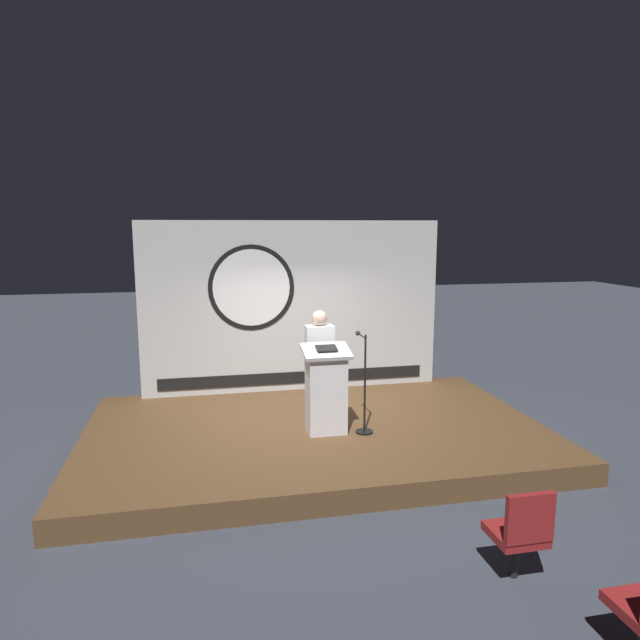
{
  "coord_description": "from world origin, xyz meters",
  "views": [
    {
      "loc": [
        -1.51,
        -7.47,
        3.12
      ],
      "look_at": [
        0.1,
        0.14,
        1.8
      ],
      "focal_mm": 31.47,
      "sensor_mm": 36.0,
      "label": 1
    }
  ],
  "objects_px": {
    "microphone_stand": "(364,398)",
    "audience_chair_right": "(521,530)",
    "podium": "(326,390)",
    "speaker_person": "(319,365)"
  },
  "relations": [
    {
      "from": "speaker_person",
      "to": "audience_chair_right",
      "type": "xyz_separation_m",
      "value": [
        1.03,
        -3.64,
        -0.63
      ]
    },
    {
      "from": "podium",
      "to": "microphone_stand",
      "type": "bearing_deg",
      "value": -10.69
    },
    {
      "from": "microphone_stand",
      "to": "podium",
      "type": "bearing_deg",
      "value": 169.31
    },
    {
      "from": "microphone_stand",
      "to": "audience_chair_right",
      "type": "height_order",
      "value": "microphone_stand"
    },
    {
      "from": "podium",
      "to": "speaker_person",
      "type": "relative_size",
      "value": 0.75
    },
    {
      "from": "microphone_stand",
      "to": "audience_chair_right",
      "type": "distance_m",
      "value": 3.12
    },
    {
      "from": "podium",
      "to": "microphone_stand",
      "type": "xyz_separation_m",
      "value": [
        0.51,
        -0.1,
        -0.12
      ]
    },
    {
      "from": "podium",
      "to": "audience_chair_right",
      "type": "relative_size",
      "value": 1.37
    },
    {
      "from": "microphone_stand",
      "to": "speaker_person",
      "type": "bearing_deg",
      "value": 130.89
    },
    {
      "from": "podium",
      "to": "audience_chair_right",
      "type": "bearing_deg",
      "value": -71.75
    }
  ]
}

